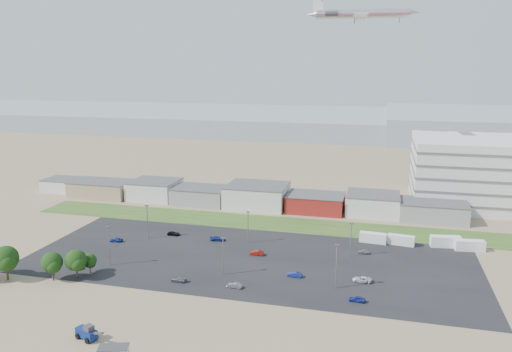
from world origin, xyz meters
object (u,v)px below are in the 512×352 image
(parked_car_13, at_px, (234,285))
(parked_car_3, at_px, (179,279))
(box_trailer_a, at_px, (373,238))
(parked_car_7, at_px, (257,253))
(parked_car_6, at_px, (218,239))
(parked_car_0, at_px, (362,279))
(parked_car_9, at_px, (174,233))
(parked_car_2, at_px, (357,299))
(parked_car_1, at_px, (295,274))
(parked_car_5, at_px, (116,240))
(parked_car_8, at_px, (364,252))
(airliner, at_px, (363,14))
(parked_car_10, at_px, (76,267))
(telehandler, at_px, (86,332))

(parked_car_13, bearing_deg, parked_car_3, -83.75)
(box_trailer_a, xyz_separation_m, parked_car_7, (-30.77, -18.45, -0.81))
(parked_car_6, bearing_deg, parked_car_0, -121.32)
(parked_car_6, distance_m, parked_car_13, 33.24)
(parked_car_0, relative_size, parked_car_7, 1.16)
(parked_car_9, bearing_deg, parked_car_2, -117.14)
(parked_car_1, bearing_deg, parked_car_5, -96.31)
(parked_car_7, xyz_separation_m, parked_car_8, (28.70, 8.61, -0.09))
(parked_car_1, relative_size, parked_car_5, 0.99)
(parked_car_0, height_order, parked_car_1, parked_car_0)
(box_trailer_a, distance_m, parked_car_5, 76.26)
(parked_car_3, bearing_deg, parked_car_7, 148.77)
(airliner, relative_size, parked_car_9, 10.37)
(box_trailer_a, relative_size, parked_car_7, 1.98)
(parked_car_9, bearing_deg, parked_car_10, 157.30)
(parked_car_7, height_order, parked_car_10, parked_car_7)
(telehandler, relative_size, parked_car_6, 1.65)
(parked_car_0, xyz_separation_m, parked_car_9, (-58.01, 20.44, -0.08))
(parked_car_6, relative_size, parked_car_13, 1.22)
(parked_car_2, bearing_deg, parked_car_8, -176.82)
(airliner, distance_m, parked_car_1, 107.25)
(parked_car_8, bearing_deg, parked_car_6, 88.56)
(parked_car_7, xyz_separation_m, parked_car_10, (-42.81, -20.86, -0.05))
(parked_car_3, distance_m, parked_car_10, 28.77)
(parked_car_6, bearing_deg, box_trailer_a, -84.99)
(telehandler, distance_m, airliner, 144.46)
(parked_car_2, bearing_deg, parked_car_6, -121.37)
(parked_car_8, xyz_separation_m, parked_car_13, (-28.64, -30.11, 0.04))
(telehandler, distance_m, parked_car_6, 59.08)
(parked_car_5, xyz_separation_m, parked_car_8, (71.93, 8.54, -0.08))
(parked_car_5, height_order, parked_car_9, parked_car_5)
(parked_car_3, bearing_deg, parked_car_8, 127.06)
(parked_car_0, bearing_deg, airliner, -175.38)
(telehandler, relative_size, parked_car_10, 1.79)
(box_trailer_a, bearing_deg, parked_car_8, -96.27)
(parked_car_6, bearing_deg, airliner, -38.52)
(parked_car_2, relative_size, parked_car_6, 0.81)
(parked_car_13, bearing_deg, telehandler, -29.98)
(parked_car_10, bearing_deg, parked_car_6, -46.29)
(airliner, xyz_separation_m, parked_car_7, (-22.40, -69.44, -69.35))
(airliner, xyz_separation_m, parked_car_13, (-22.35, -90.93, -69.40))
(parked_car_3, height_order, parked_car_8, parked_car_8)
(parked_car_8, relative_size, parked_car_13, 0.90)
(parked_car_13, bearing_deg, box_trailer_a, 148.30)
(parked_car_5, xyz_separation_m, parked_car_7, (43.24, -0.07, 0.01))
(parked_car_3, bearing_deg, parked_car_2, 91.89)
(airliner, bearing_deg, parked_car_6, -126.11)
(parked_car_10, bearing_deg, box_trailer_a, -64.00)
(airliner, bearing_deg, parked_car_5, -138.49)
(parked_car_6, bearing_deg, parked_car_9, 77.41)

